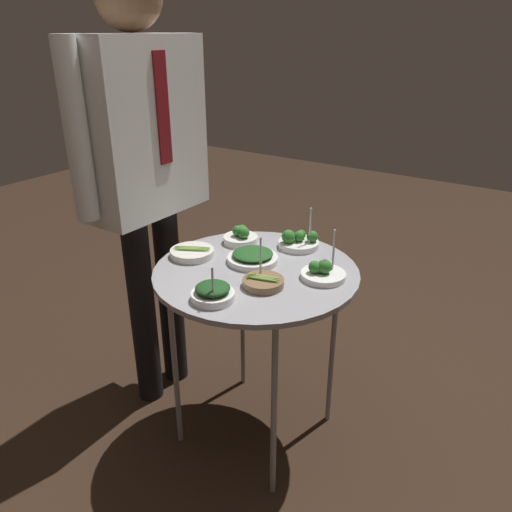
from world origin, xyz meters
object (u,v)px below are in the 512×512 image
(serving_cart, at_px, (256,282))
(bowl_broccoli_front_center, at_px, (241,237))
(bowl_broccoli_front_right, at_px, (299,241))
(waiter_figure, at_px, (142,150))
(bowl_broccoli_back_left, at_px, (323,272))
(bowl_spinach_mid_left, at_px, (253,257))
(bowl_spinach_near_rim, at_px, (213,293))
(bowl_asparagus_mid_right, at_px, (192,253))
(bowl_asparagus_far_rim, at_px, (263,282))

(serving_cart, relative_size, bowl_broccoli_front_center, 5.36)
(bowl_broccoli_front_right, distance_m, waiter_figure, 0.66)
(bowl_broccoli_front_right, xyz_separation_m, bowl_broccoli_back_left, (-0.18, -0.19, -0.00))
(bowl_spinach_mid_left, relative_size, bowl_broccoli_front_right, 1.12)
(bowl_broccoli_front_right, height_order, bowl_broccoli_back_left, bowl_broccoli_back_left)
(serving_cart, relative_size, bowl_spinach_near_rim, 5.32)
(bowl_asparagus_mid_right, xyz_separation_m, bowl_broccoli_front_center, (0.20, -0.07, 0.01))
(bowl_asparagus_far_rim, bearing_deg, serving_cart, 44.65)
(bowl_spinach_mid_left, distance_m, waiter_figure, 0.56)
(bowl_spinach_mid_left, xyz_separation_m, bowl_asparagus_mid_right, (-0.08, 0.21, -0.01))
(bowl_spinach_mid_left, relative_size, bowl_broccoli_back_left, 1.11)
(bowl_spinach_mid_left, xyz_separation_m, bowl_asparagus_far_rim, (-0.13, -0.13, -0.00))
(serving_cart, relative_size, bowl_asparagus_far_rim, 4.58)
(bowl_broccoli_front_right, relative_size, waiter_figure, 0.10)
(bowl_spinach_mid_left, height_order, bowl_broccoli_back_left, bowl_broccoli_back_left)
(bowl_spinach_mid_left, bearing_deg, bowl_spinach_near_rim, -169.78)
(bowl_broccoli_back_left, xyz_separation_m, bowl_asparagus_far_rim, (-0.15, 0.13, -0.01))
(bowl_broccoli_front_right, distance_m, bowl_asparagus_mid_right, 0.39)
(bowl_spinach_mid_left, height_order, bowl_asparagus_mid_right, bowl_spinach_mid_left)
(serving_cart, xyz_separation_m, bowl_asparagus_far_rim, (-0.09, -0.09, 0.06))
(serving_cart, bearing_deg, bowl_broccoli_front_right, -5.85)
(bowl_broccoli_front_right, bearing_deg, bowl_broccoli_back_left, -133.13)
(bowl_spinach_near_rim, bearing_deg, bowl_broccoli_front_right, -1.89)
(bowl_spinach_mid_left, distance_m, bowl_spinach_near_rim, 0.29)
(bowl_broccoli_back_left, height_order, bowl_broccoli_front_center, bowl_broccoli_back_left)
(serving_cart, distance_m, bowl_broccoli_front_center, 0.25)
(bowl_asparagus_mid_right, bearing_deg, bowl_broccoli_back_left, -77.37)
(serving_cart, bearing_deg, waiter_figure, 90.13)
(bowl_spinach_mid_left, bearing_deg, bowl_asparagus_mid_right, 111.12)
(bowl_broccoli_back_left, relative_size, waiter_figure, 0.10)
(bowl_spinach_near_rim, relative_size, bowl_asparagus_far_rim, 0.86)
(bowl_broccoli_back_left, bearing_deg, bowl_broccoli_front_center, 76.87)
(bowl_spinach_near_rim, xyz_separation_m, bowl_asparagus_mid_right, (0.21, 0.26, -0.01))
(bowl_spinach_near_rim, xyz_separation_m, waiter_figure, (0.24, 0.50, 0.32))
(bowl_broccoli_front_center, bearing_deg, serving_cart, -131.99)
(bowl_asparagus_far_rim, bearing_deg, bowl_asparagus_mid_right, 81.51)
(bowl_broccoli_front_right, relative_size, bowl_asparagus_far_rim, 1.04)
(bowl_spinach_near_rim, height_order, bowl_asparagus_mid_right, bowl_spinach_near_rim)
(bowl_broccoli_back_left, xyz_separation_m, bowl_asparagus_mid_right, (-0.10, 0.47, -0.01))
(bowl_spinach_mid_left, relative_size, waiter_figure, 0.11)
(bowl_broccoli_back_left, relative_size, bowl_asparagus_far_rim, 1.04)
(bowl_broccoli_front_center, bearing_deg, bowl_broccoli_front_right, -66.69)
(waiter_figure, bearing_deg, bowl_broccoli_front_center, -63.11)
(bowl_spinach_mid_left, height_order, bowl_broccoli_front_right, bowl_broccoli_front_right)
(waiter_figure, bearing_deg, bowl_broccoli_front_right, -64.48)
(serving_cart, relative_size, bowl_spinach_mid_left, 3.96)
(bowl_spinach_near_rim, height_order, bowl_asparagus_far_rim, bowl_asparagus_far_rim)
(bowl_broccoli_front_right, bearing_deg, serving_cart, 174.15)
(bowl_spinach_near_rim, distance_m, bowl_asparagus_far_rim, 0.17)
(bowl_asparagus_far_rim, relative_size, waiter_figure, 0.09)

